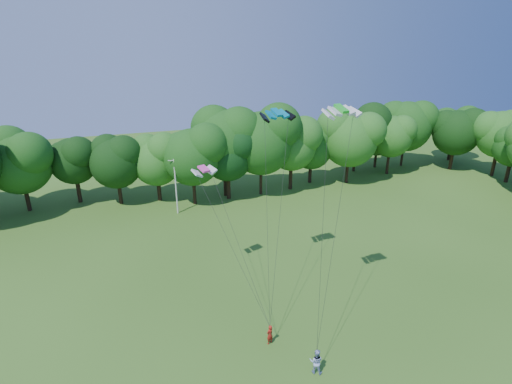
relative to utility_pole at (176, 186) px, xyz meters
name	(u,v)px	position (x,y,z in m)	size (l,w,h in m)	color
utility_pole	(176,186)	(0.00, 0.00, 0.00)	(1.39, 0.47, 7.13)	silver
kite_flyer_left	(270,334)	(2.78, -25.43, -2.92)	(0.57, 0.37, 1.56)	#AA1F15
kite_flyer_right	(316,361)	(4.70, -28.95, -2.78)	(0.89, 0.69, 1.83)	#A3B3E3
kite_teal	(277,112)	(6.17, -17.61, 11.58)	(2.85, 1.55, 0.54)	#046D8F
kite_green	(341,108)	(8.27, -23.74, 12.72)	(2.66, 1.40, 0.49)	green
kite_pink	(204,169)	(0.49, -15.73, 6.93)	(2.28, 1.69, 0.42)	#EE42AA
tree_back_center	(228,152)	(7.46, 2.77, 2.95)	(7.32, 7.32, 10.65)	black
tree_back_east	(378,134)	(35.02, 8.40, 2.03)	(6.30, 6.30, 9.17)	black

